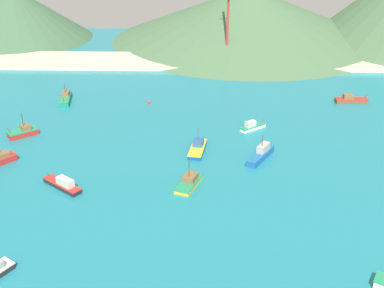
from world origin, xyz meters
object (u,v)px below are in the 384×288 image
Objects in this scene: fishing_boat_5 at (63,184)px; fishing_boat_8 at (198,147)px; fishing_boat_4 at (261,154)px; fishing_boat_14 at (66,98)px; buoy_0 at (149,102)px; fishing_boat_9 at (252,126)px; fishing_boat_7 at (189,182)px; fishing_boat_2 at (23,132)px; fishing_boat_12 at (351,100)px; radio_tower at (228,11)px.

fishing_boat_5 is 30.57m from fishing_boat_8.
fishing_boat_4 reaches higher than fishing_boat_14.
fishing_boat_14 reaches higher than buoy_0.
fishing_boat_5 is at bearing -143.43° from fishing_boat_9.
fishing_boat_7 reaches higher than fishing_boat_9.
fishing_boat_2 reaches higher than buoy_0.
fishing_boat_7 is at bearing -29.18° from fishing_boat_2.
fishing_boat_12 is 0.88× the size of fishing_boat_14.
fishing_boat_14 reaches higher than fishing_boat_5.
buoy_0 is at bearing 38.78° from fishing_boat_2.
radio_tower is (-4.10, 54.84, 17.10)m from fishing_boat_9.
fishing_boat_2 is 0.21× the size of radio_tower.
fishing_boat_8 is 9.87× the size of buoy_0.
fishing_boat_5 is 82.12m from fishing_boat_12.
fishing_boat_7 is (-15.06, -11.72, -0.32)m from fishing_boat_4.
fishing_boat_2 is at bearing 123.33° from fishing_boat_5.
buoy_0 is at bearing -1.96° from fishing_boat_14.
fishing_boat_7 is at bearing -97.22° from radio_tower.
fishing_boat_7 is 8.40× the size of buoy_0.
fishing_boat_2 reaches higher than fishing_boat_14.
fishing_boat_4 is at bearing -86.18° from radio_tower.
fishing_boat_12 is at bearing 46.76° from fishing_boat_7.
fishing_boat_7 is (39.68, -22.15, -0.16)m from fishing_boat_2.
fishing_boat_4 is at bearing -87.81° from fishing_boat_9.
fishing_boat_8 is 0.95× the size of fishing_boat_14.
fishing_boat_12 is (67.11, 47.34, -0.02)m from fishing_boat_5.
fishing_boat_7 is at bearing 3.73° from fishing_boat_5.
fishing_boat_9 is 0.75× the size of fishing_boat_12.
fishing_boat_14 is 61.19m from radio_tower.
fishing_boat_9 is 53.01m from fishing_boat_14.
fishing_boat_5 is at bearing -56.67° from fishing_boat_2.
fishing_boat_7 is (24.08, 1.57, -0.11)m from fishing_boat_5.
radio_tower is at bearing 38.85° from fishing_boat_14.
fishing_boat_5 is 0.98× the size of fishing_boat_12.
fishing_boat_2 is 7.42× the size of buoy_0.
buoy_0 is (23.16, -0.79, -0.76)m from fishing_boat_14.
fishing_boat_4 is at bearing -10.79° from fishing_boat_2.
fishing_boat_14 is at bearing -141.15° from radio_tower.
fishing_boat_14 is at bearing 79.40° from fishing_boat_2.
fishing_boat_4 is 19.09m from fishing_boat_7.
fishing_boat_12 is (82.71, 23.61, -0.07)m from fishing_boat_2.
fishing_boat_12 is 0.25× the size of radio_tower.
fishing_boat_5 is 1.06× the size of fishing_boat_7.
fishing_boat_5 is 0.90× the size of fishing_boat_8.
fishing_boat_4 is 14.05m from fishing_boat_8.
fishing_boat_7 is 0.85× the size of fishing_boat_8.
radio_tower reaches higher than fishing_boat_2.
fishing_boat_8 reaches higher than fishing_boat_5.
buoy_0 is (-27.30, 32.47, -0.90)m from fishing_boat_4.
fishing_boat_9 is 57.59m from radio_tower.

